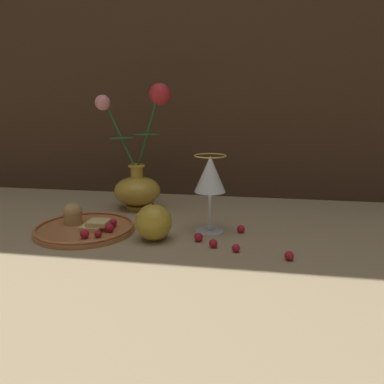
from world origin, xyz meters
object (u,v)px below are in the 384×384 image
(plate_with_pastries, at_px, (84,226))
(wine_glass, at_px, (210,177))
(vase, at_px, (138,176))
(apple_beside_vase, at_px, (154,222))

(plate_with_pastries, bearing_deg, wine_glass, 10.50)
(wine_glass, bearing_deg, vase, 144.27)
(plate_with_pastries, distance_m, apple_beside_vase, 0.17)
(vase, bearing_deg, wine_glass, -35.73)
(vase, xyz_separation_m, apple_beside_vase, (0.10, -0.23, -0.05))
(apple_beside_vase, bearing_deg, plate_with_pastries, 171.24)
(vase, bearing_deg, apple_beside_vase, -65.73)
(apple_beside_vase, bearing_deg, wine_glass, 35.44)
(plate_with_pastries, distance_m, wine_glass, 0.31)
(plate_with_pastries, bearing_deg, vase, 72.42)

